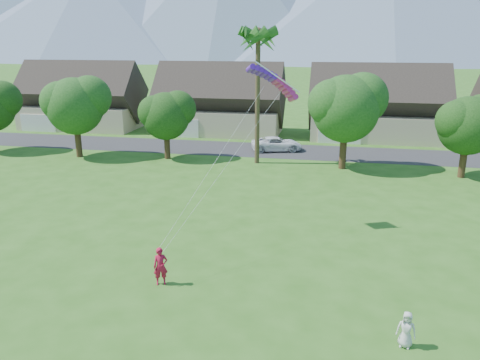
% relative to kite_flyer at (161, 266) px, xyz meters
% --- Properties ---
extents(ground, '(500.00, 500.00, 0.00)m').
position_rel_kite_flyer_xyz_m(ground, '(2.79, -4.55, -0.94)').
color(ground, '#2D6019').
rests_on(ground, ground).
extents(street, '(90.00, 7.00, 0.01)m').
position_rel_kite_flyer_xyz_m(street, '(2.79, 29.45, -0.93)').
color(street, '#2D2D30').
rests_on(street, ground).
extents(kite_flyer, '(0.81, 0.68, 1.88)m').
position_rel_kite_flyer_xyz_m(kite_flyer, '(0.00, 0.00, 0.00)').
color(kite_flyer, '#B11433').
rests_on(kite_flyer, ground).
extents(watcher, '(0.80, 0.61, 1.47)m').
position_rel_kite_flyer_xyz_m(watcher, '(10.84, -2.75, -0.20)').
color(watcher, silver).
rests_on(watcher, ground).
extents(parked_car, '(5.83, 3.81, 1.49)m').
position_rel_kite_flyer_xyz_m(parked_car, '(2.04, 29.45, -0.19)').
color(parked_car, white).
rests_on(parked_car, ground).
extents(mountain_ridge, '(540.00, 240.00, 70.00)m').
position_rel_kite_flyer_xyz_m(mountain_ridge, '(13.19, 255.45, 28.13)').
color(mountain_ridge, slate).
rests_on(mountain_ridge, ground).
extents(houses_row, '(72.75, 8.19, 8.86)m').
position_rel_kite_flyer_xyz_m(houses_row, '(3.28, 38.44, 2.50)').
color(houses_row, beige).
rests_on(houses_row, ground).
extents(tree_row, '(62.27, 6.67, 8.45)m').
position_rel_kite_flyer_xyz_m(tree_row, '(1.65, 23.37, 3.95)').
color(tree_row, '#47301C').
rests_on(tree_row, ground).
extents(fan_palm, '(3.00, 3.00, 13.80)m').
position_rel_kite_flyer_xyz_m(fan_palm, '(0.79, 23.95, 10.86)').
color(fan_palm, '#4C3D26').
rests_on(fan_palm, ground).
extents(parafoil_kite, '(3.52, 1.38, 0.50)m').
position_rel_kite_flyer_xyz_m(parafoil_kite, '(4.19, 8.82, 8.13)').
color(parafoil_kite, '#5918B8').
rests_on(parafoil_kite, ground).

